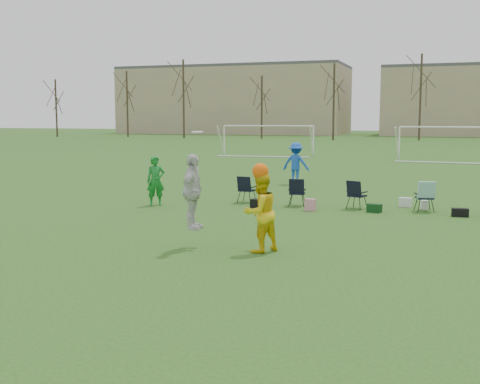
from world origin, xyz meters
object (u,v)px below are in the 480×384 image
at_px(fielder_green_near, 156,181).
at_px(goal_mid, 453,134).
at_px(fielder_blue, 296,163).
at_px(goal_left, 268,132).
at_px(center_contest, 232,203).

xyz_separation_m(fielder_green_near, goal_mid, (9.98, 25.61, 1.05)).
height_order(fielder_green_near, fielder_blue, fielder_blue).
bearing_deg(goal_mid, fielder_green_near, -107.29).
bearing_deg(fielder_green_near, goal_left, 65.12).
relative_size(fielder_blue, center_contest, 0.70).
xyz_separation_m(goal_left, goal_mid, (14.00, -2.00, 0.00)).
bearing_deg(goal_mid, goal_left, 175.87).
xyz_separation_m(center_contest, goal_mid, (5.00, 31.50, 0.81)).
relative_size(fielder_green_near, center_contest, 0.63).
relative_size(fielder_green_near, goal_left, 0.24).
bearing_deg(center_contest, goal_left, 105.04).
height_order(center_contest, goal_left, center_contest).
distance_m(goal_left, goal_mid, 14.14).
relative_size(fielder_green_near, goal_mid, 0.24).
relative_size(goal_left, goal_mid, 1.00).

